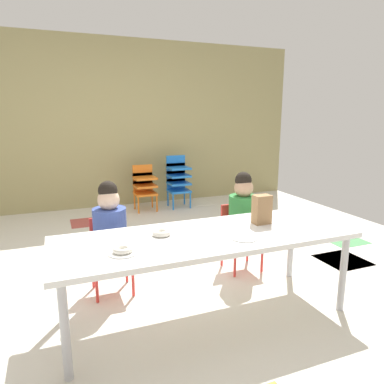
% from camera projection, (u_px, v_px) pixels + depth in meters
% --- Properties ---
extents(ground_plane, '(6.29, 5.27, 0.02)m').
position_uv_depth(ground_plane, '(157.00, 271.00, 3.29)').
color(ground_plane, silver).
extents(back_wall, '(6.29, 0.10, 2.55)m').
position_uv_depth(back_wall, '(107.00, 124.00, 5.40)').
color(back_wall, tan).
rests_on(back_wall, ground_plane).
extents(craft_table, '(2.07, 0.73, 0.61)m').
position_uv_depth(craft_table, '(206.00, 241.00, 2.44)').
color(craft_table, white).
rests_on(craft_table, ground_plane).
extents(seated_child_near_camera, '(0.32, 0.31, 0.92)m').
position_uv_depth(seated_child_near_camera, '(110.00, 227.00, 2.78)').
color(seated_child_near_camera, red).
rests_on(seated_child_near_camera, ground_plane).
extents(seated_child_middle_seat, '(0.32, 0.32, 0.92)m').
position_uv_depth(seated_child_middle_seat, '(242.00, 212.00, 3.20)').
color(seated_child_middle_seat, red).
rests_on(seated_child_middle_seat, ground_plane).
extents(kid_chair_orange_stack, '(0.32, 0.30, 0.68)m').
position_uv_depth(kid_chair_orange_stack, '(144.00, 184.00, 5.30)').
color(kid_chair_orange_stack, orange).
rests_on(kid_chair_orange_stack, ground_plane).
extents(kid_chair_blue_stack, '(0.32, 0.30, 0.80)m').
position_uv_depth(kid_chair_blue_stack, '(178.00, 178.00, 5.48)').
color(kid_chair_blue_stack, blue).
rests_on(kid_chair_blue_stack, ground_plane).
extents(paper_bag_brown, '(0.13, 0.09, 0.22)m').
position_uv_depth(paper_bag_brown, '(262.00, 209.00, 2.65)').
color(paper_bag_brown, '#9E754C').
rests_on(paper_bag_brown, craft_table).
extents(paper_plate_near_edge, '(0.18, 0.18, 0.01)m').
position_uv_depth(paper_plate_near_edge, '(123.00, 253.00, 2.10)').
color(paper_plate_near_edge, white).
rests_on(paper_plate_near_edge, craft_table).
extents(paper_plate_center_table, '(0.18, 0.18, 0.01)m').
position_uv_depth(paper_plate_center_table, '(244.00, 238.00, 2.35)').
color(paper_plate_center_table, white).
rests_on(paper_plate_center_table, craft_table).
extents(donut_powdered_on_plate, '(0.12, 0.12, 0.03)m').
position_uv_depth(donut_powdered_on_plate, '(123.00, 249.00, 2.09)').
color(donut_powdered_on_plate, white).
rests_on(donut_powdered_on_plate, craft_table).
extents(donut_powdered_loose, '(0.13, 0.13, 0.04)m').
position_uv_depth(donut_powdered_loose, '(162.00, 233.00, 2.41)').
color(donut_powdered_loose, white).
rests_on(donut_powdered_loose, craft_table).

